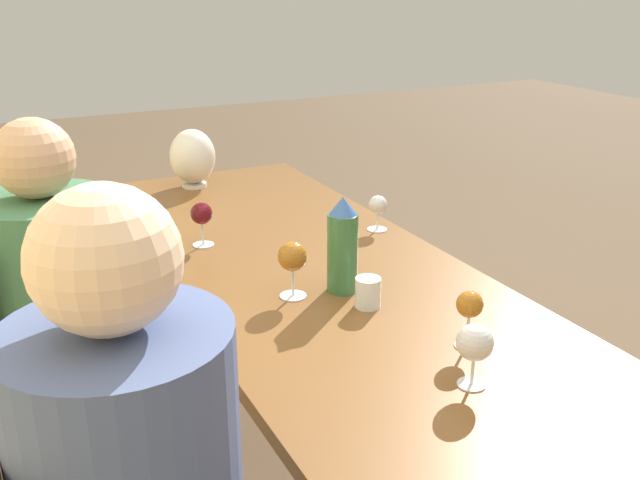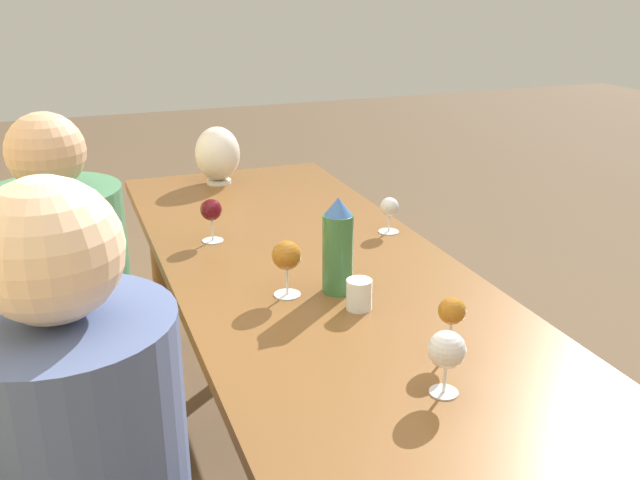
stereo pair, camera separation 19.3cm
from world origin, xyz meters
The scene contains 11 objects.
dining_table centered at (0.00, 0.00, 0.67)m, with size 2.91×0.83×0.74m.
water_bottle centered at (0.14, 0.00, 0.87)m, with size 0.08×0.08×0.26m.
water_tumbler centered at (0.02, -0.01, 0.78)m, with size 0.07×0.07×0.08m.
vase centered at (1.28, 0.06, 0.86)m, with size 0.18×0.18×0.23m.
wine_glass_0 centered at (0.51, -0.33, 0.82)m, with size 0.07×0.07×0.12m.
wine_glass_2 centered at (-0.26, -0.11, 0.84)m, with size 0.06×0.06×0.14m.
wine_glass_3 centered at (-0.40, -0.02, 0.83)m, with size 0.08×0.08×0.14m.
wine_glass_4 centered at (0.16, 0.13, 0.85)m, with size 0.08×0.08×0.15m.
wine_glass_5 centered at (0.63, 0.23, 0.84)m, with size 0.07×0.07×0.14m.
chair_far centered at (0.61, 0.76, 0.48)m, with size 0.44×0.44×0.89m.
person_far centered at (0.61, 0.67, 0.62)m, with size 0.39×0.39×1.18m.
Camera 1 is at (-1.40, 0.84, 1.54)m, focal length 40.00 mm.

